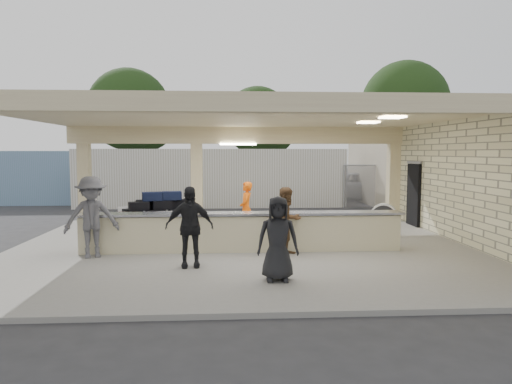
{
  "coord_description": "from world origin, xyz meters",
  "views": [
    {
      "loc": [
        -0.3,
        -11.89,
        2.59
      ],
      "look_at": [
        0.44,
        1.0,
        1.46
      ],
      "focal_mm": 32.0,
      "sensor_mm": 36.0,
      "label": 1
    }
  ],
  "objects": [
    {
      "name": "ground",
      "position": [
        0.0,
        0.0,
        0.0
      ],
      "size": [
        120.0,
        120.0,
        0.0
      ],
      "primitive_type": "plane",
      "color": "#29292C",
      "rests_on": "ground"
    },
    {
      "name": "pavilion",
      "position": [
        0.21,
        0.66,
        1.35
      ],
      "size": [
        12.01,
        10.0,
        3.55
      ],
      "color": "slate",
      "rests_on": "ground"
    },
    {
      "name": "baggage_counter",
      "position": [
        0.0,
        -0.5,
        0.59
      ],
      "size": [
        8.2,
        0.58,
        0.98
      ],
      "color": "#C4BA93",
      "rests_on": "pavilion"
    },
    {
      "name": "luggage_cart",
      "position": [
        -2.4,
        1.21,
        0.83
      ],
      "size": [
        2.56,
        1.87,
        1.36
      ],
      "rotation": [
        0.0,
        0.0,
        0.2
      ],
      "color": "white",
      "rests_on": "pavilion"
    },
    {
      "name": "drum_fan",
      "position": [
        4.41,
        1.7,
        0.6
      ],
      "size": [
        0.88,
        0.58,
        0.93
      ],
      "rotation": [
        0.0,
        0.0,
        -0.39
      ],
      "color": "white",
      "rests_on": "pavilion"
    },
    {
      "name": "baggage_handler",
      "position": [
        0.18,
        1.69,
        0.91
      ],
      "size": [
        0.35,
        0.6,
        1.61
      ],
      "primitive_type": "imported",
      "rotation": [
        0.0,
        0.0,
        4.67
      ],
      "color": "#FF610D",
      "rests_on": "pavilion"
    },
    {
      "name": "passenger_a",
      "position": [
        1.08,
        -1.02,
        0.93
      ],
      "size": [
        0.87,
        0.72,
        1.65
      ],
      "primitive_type": "imported",
      "rotation": [
        0.0,
        0.0,
        0.54
      ],
      "color": "brown",
      "rests_on": "pavilion"
    },
    {
      "name": "passenger_b",
      "position": [
        -1.18,
        -2.05,
        0.98
      ],
      "size": [
        1.06,
        0.47,
        1.76
      ],
      "primitive_type": "imported",
      "rotation": [
        0.0,
        0.0,
        0.1
      ],
      "color": "black",
      "rests_on": "pavilion"
    },
    {
      "name": "passenger_c",
      "position": [
        -3.57,
        -1.02,
        1.06
      ],
      "size": [
        1.32,
        0.84,
        1.93
      ],
      "primitive_type": "imported",
      "rotation": [
        0.0,
        0.0,
        0.35
      ],
      "color": "#4B4B50",
      "rests_on": "pavilion"
    },
    {
      "name": "passenger_d",
      "position": [
        0.62,
        -3.22,
        0.92
      ],
      "size": [
        0.82,
        0.36,
        1.65
      ],
      "primitive_type": "imported",
      "rotation": [
        0.0,
        0.0,
        -0.04
      ],
      "color": "black",
      "rests_on": "pavilion"
    },
    {
      "name": "car_white_a",
      "position": [
        6.96,
        12.25,
        0.75
      ],
      "size": [
        5.72,
        3.91,
        1.49
      ],
      "primitive_type": "imported",
      "rotation": [
        0.0,
        0.0,
        1.27
      ],
      "color": "silver",
      "rests_on": "ground"
    },
    {
      "name": "car_white_b",
      "position": [
        13.58,
        13.24,
        0.72
      ],
      "size": [
        4.79,
        2.53,
        1.44
      ],
      "primitive_type": "imported",
      "rotation": [
        0.0,
        0.0,
        1.38
      ],
      "color": "silver",
      "rests_on": "ground"
    },
    {
      "name": "car_dark",
      "position": [
        4.85,
        14.45,
        0.74
      ],
      "size": [
        4.56,
        3.85,
        1.49
      ],
      "primitive_type": "imported",
      "rotation": [
        0.0,
        0.0,
        0.96
      ],
      "color": "black",
      "rests_on": "ground"
    },
    {
      "name": "container_white",
      "position": [
        -1.17,
        10.34,
        1.37
      ],
      "size": [
        12.68,
        2.57,
        2.75
      ],
      "primitive_type": "cube",
      "rotation": [
        0.0,
        0.0,
        0.0
      ],
      "color": "silver",
      "rests_on": "ground"
    },
    {
      "name": "container_blue",
      "position": [
        -10.5,
        11.85,
        1.33
      ],
      "size": [
        10.21,
        2.46,
        2.65
      ],
      "primitive_type": "cube",
      "rotation": [
        0.0,
        0.0,
        0.0
      ],
      "color": "#6A84AA",
      "rests_on": "ground"
    },
    {
      "name": "fence",
      "position": [
        11.0,
        9.0,
        1.05
      ],
      "size": [
        12.06,
        0.06,
        2.03
      ],
      "color": "gray",
      "rests_on": "ground"
    },
    {
      "name": "tree_left",
      "position": [
        -7.68,
        24.16,
        5.59
      ],
      "size": [
        6.6,
        6.3,
        9.0
      ],
      "color": "#382619",
      "rests_on": "ground"
    },
    {
      "name": "tree_mid",
      "position": [
        2.32,
        26.16,
        4.96
      ],
      "size": [
        6.0,
        5.6,
        8.0
      ],
      "color": "#382619",
      "rests_on": "ground"
    },
    {
      "name": "tree_right",
      "position": [
        14.32,
        25.16,
        6.21
      ],
      "size": [
        7.2,
        7.0,
        10.0
      ],
      "color": "#382619",
      "rests_on": "ground"
    },
    {
      "name": "adjacent_building",
      "position": [
        9.5,
        10.0,
        1.6
      ],
      "size": [
        6.0,
        8.0,
        3.2
      ],
      "primitive_type": "cube",
      "color": "#BAAD94",
      "rests_on": "ground"
    }
  ]
}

